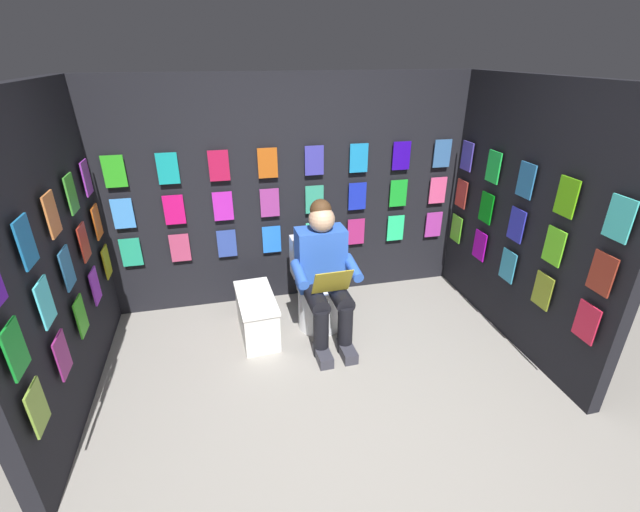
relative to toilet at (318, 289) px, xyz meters
The scene contains 7 objects.
ground_plane 1.56m from the toilet, 85.44° to the left, with size 30.00×30.00×0.00m, color gray.
display_wall_back 0.92m from the toilet, 77.93° to the right, with size 3.40×0.14×2.09m.
display_wall_left 1.80m from the toilet, 162.33° to the left, with size 0.14×2.05×2.09m.
display_wall_right 2.02m from the toilet, 15.43° to the left, with size 0.14×2.05×2.09m.
toilet is the anchor object (origin of this frame).
person_reading 0.35m from the toilet, 91.65° to the left, with size 0.53×0.69×1.19m.
comic_longbox_near 0.57m from the toilet, ahead, with size 0.34×0.65×0.38m.
Camera 1 is at (0.62, 1.69, 2.24)m, focal length 24.16 mm.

